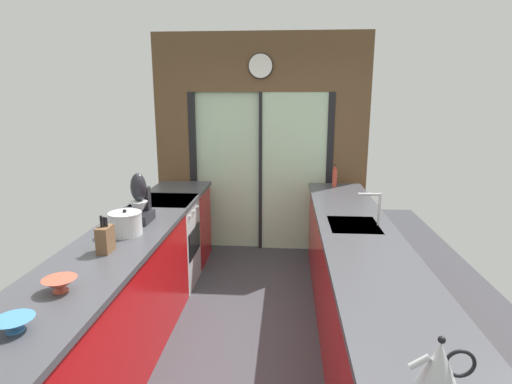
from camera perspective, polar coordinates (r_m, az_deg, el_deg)
The scene contains 13 objects.
ground_plane at distance 3.92m, azimuth -1.15°, elevation -17.03°, with size 5.04×7.60×0.02m, color #38383D.
back_wall_unit at distance 5.20m, azimuth 0.65°, elevation 8.36°, with size 2.64×0.12×2.70m.
left_counter_run at distance 3.49m, azimuth -17.38°, elevation -12.85°, with size 0.62×3.80×0.92m.
right_counter_run at distance 3.47m, azimuth 13.86°, elevation -12.83°, with size 0.62×3.80×0.92m.
sink_faucet at distance 3.51m, azimuth 16.15°, elevation -1.58°, with size 0.19×0.02×0.27m.
oven_range at distance 4.47m, azimuth -12.14°, elevation -6.83°, with size 0.60×0.60×0.92m.
mixing_bowl_near at distance 2.25m, azimuth -30.31°, elevation -15.42°, with size 0.18×0.18×0.06m.
mixing_bowl_far at distance 2.54m, azimuth -25.36°, elevation -11.43°, with size 0.18×0.18×0.08m.
knife_block at distance 3.00m, azimuth -20.03°, elevation -6.08°, with size 0.08×0.14×0.26m.
stand_mixer at distance 3.60m, azimuth -15.67°, elevation -1.50°, with size 0.17×0.27×0.42m.
stock_pot at distance 3.32m, azimuth -17.51°, elevation -4.15°, with size 0.25×0.25×0.20m.
kettle at distance 1.76m, azimuth 23.94°, elevation -20.90°, with size 0.24×0.15×0.21m.
soap_bottle at distance 4.91m, azimuth 10.77°, elevation 2.01°, with size 0.05×0.05×0.26m.
Camera 1 is at (0.33, -2.77, 1.96)m, focal length 29.07 mm.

